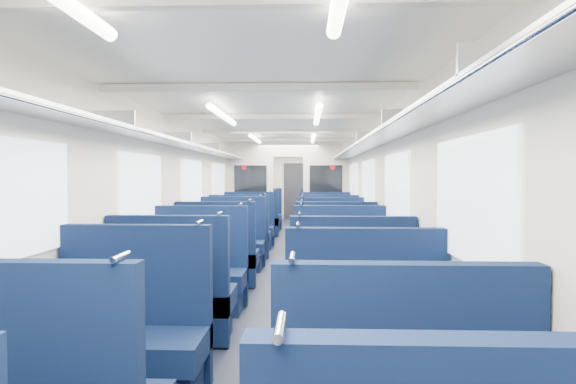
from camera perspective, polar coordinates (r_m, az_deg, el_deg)
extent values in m
cube|color=black|center=(8.20, -0.79, -9.00)|extent=(2.80, 18.00, 0.01)
cube|color=white|center=(8.08, -0.79, 7.57)|extent=(2.80, 18.00, 0.01)
cube|color=beige|center=(8.25, -10.55, -0.74)|extent=(0.02, 18.00, 2.35)
cube|color=#101A35|center=(8.32, -10.41, -6.42)|extent=(0.03, 17.90, 0.70)
cube|color=beige|center=(8.10, 9.14, -0.78)|extent=(0.02, 18.00, 2.35)
cube|color=#101A35|center=(8.18, 9.01, -6.56)|extent=(0.03, 17.90, 0.70)
cube|color=beige|center=(17.05, 0.78, 0.69)|extent=(2.80, 0.02, 2.35)
cube|color=#B2B5BA|center=(8.21, -9.36, 4.80)|extent=(0.34, 17.40, 0.04)
cylinder|color=silver|center=(8.18, -8.12, 4.68)|extent=(0.02, 17.40, 0.02)
cube|color=#B2B5BA|center=(4.38, -19.99, 8.25)|extent=(0.34, 0.03, 0.14)
cube|color=#B2B5BA|center=(6.27, -13.04, 6.39)|extent=(0.34, 0.03, 0.14)
cube|color=#B2B5BA|center=(8.22, -9.36, 5.36)|extent=(0.34, 0.03, 0.14)
cube|color=#B2B5BA|center=(10.18, -7.10, 4.72)|extent=(0.34, 0.03, 0.14)
cube|color=#B2B5BA|center=(12.16, -5.58, 4.28)|extent=(0.34, 0.03, 0.14)
cube|color=#B2B5BA|center=(14.14, -4.48, 3.96)|extent=(0.34, 0.03, 0.14)
cube|color=#B2B5BA|center=(16.13, -3.66, 3.72)|extent=(0.34, 0.03, 0.14)
cube|color=#B2B5BA|center=(8.09, 7.90, 4.85)|extent=(0.34, 17.40, 0.04)
cylinder|color=silver|center=(8.07, 6.63, 4.72)|extent=(0.02, 17.40, 0.02)
cube|color=#B2B5BA|center=(2.24, 23.90, 14.35)|extent=(0.34, 0.03, 0.14)
cube|color=#B2B5BA|center=(4.14, 13.49, 8.68)|extent=(0.34, 0.03, 0.14)
cube|color=#B2B5BA|center=(6.11, 9.79, 6.53)|extent=(0.34, 0.03, 0.14)
cube|color=#B2B5BA|center=(8.09, 7.91, 5.42)|extent=(0.34, 0.03, 0.14)
cube|color=#B2B5BA|center=(10.08, 6.77, 4.74)|extent=(0.34, 0.03, 0.14)
cube|color=#B2B5BA|center=(12.07, 6.01, 4.29)|extent=(0.34, 0.03, 0.14)
cube|color=#B2B5BA|center=(14.07, 5.46, 3.97)|extent=(0.34, 0.03, 0.14)
cube|color=#B2B5BA|center=(16.06, 5.05, 3.72)|extent=(0.34, 0.03, 0.14)
cube|color=white|center=(3.36, -30.16, -0.73)|extent=(0.02, 1.30, 0.75)
cube|color=white|center=(5.44, -17.10, 0.39)|extent=(0.02, 1.30, 0.75)
cube|color=white|center=(7.65, -11.41, 0.88)|extent=(0.02, 1.30, 0.75)
cube|color=white|center=(9.90, -8.28, 1.14)|extent=(0.02, 1.30, 0.75)
cube|color=white|center=(12.66, -5.98, 1.33)|extent=(0.02, 1.30, 0.75)
cube|color=white|center=(14.94, -4.73, 1.44)|extent=(0.02, 1.30, 0.75)
cube|color=white|center=(3.00, 20.91, -0.89)|extent=(0.02, 1.30, 0.75)
cube|color=white|center=(5.23, 12.79, 0.37)|extent=(0.02, 1.30, 0.75)
cube|color=white|center=(7.50, 9.56, 0.87)|extent=(0.02, 1.30, 0.75)
cube|color=white|center=(9.78, 7.83, 1.13)|extent=(0.02, 1.30, 0.75)
cube|color=white|center=(12.57, 6.57, 1.33)|extent=(0.02, 1.30, 0.75)
cube|color=white|center=(14.87, 5.90, 1.43)|extent=(0.02, 1.30, 0.75)
cube|color=silver|center=(2.21, -9.53, 21.72)|extent=(2.70, 0.06, 0.06)
cube|color=silver|center=(4.13, -3.75, 12.41)|extent=(2.70, 0.06, 0.06)
cube|color=silver|center=(6.10, -1.78, 9.02)|extent=(2.70, 0.06, 0.06)
cube|color=silver|center=(8.08, -0.79, 7.29)|extent=(2.70, 0.06, 0.06)
cube|color=silver|center=(10.07, -0.20, 6.24)|extent=(2.70, 0.06, 0.06)
cube|color=silver|center=(12.07, 0.20, 5.54)|extent=(2.70, 0.06, 0.06)
cube|color=silver|center=(14.06, 0.48, 5.04)|extent=(2.70, 0.06, 0.06)
cube|color=silver|center=(16.06, 0.69, 4.66)|extent=(2.70, 0.06, 0.06)
cylinder|color=white|center=(5.66, -7.77, 9.04)|extent=(0.07, 1.60, 0.07)
cylinder|color=white|center=(9.11, -3.94, 6.37)|extent=(0.07, 1.60, 0.07)
cylinder|color=white|center=(13.59, -1.91, 4.93)|extent=(0.07, 1.60, 0.07)
cylinder|color=white|center=(5.58, 3.57, 9.16)|extent=(0.07, 1.60, 0.07)
cylinder|color=white|center=(9.06, 3.03, 6.40)|extent=(0.07, 1.60, 0.07)
cylinder|color=white|center=(13.55, 2.75, 4.94)|extent=(0.07, 1.60, 0.07)
cube|color=black|center=(16.99, 0.77, 0.09)|extent=(0.75, 0.06, 2.00)
cube|color=silver|center=(11.13, -4.49, -0.01)|extent=(1.05, 0.08, 2.35)
cube|color=black|center=(11.08, -4.52, 1.14)|extent=(0.76, 0.02, 0.80)
cylinder|color=red|center=(11.09, -5.30, 2.95)|extent=(0.12, 0.01, 0.12)
cube|color=silver|center=(11.07, 4.55, -0.03)|extent=(1.05, 0.08, 2.35)
cube|color=black|center=(11.01, 4.56, 1.14)|extent=(0.76, 0.02, 0.80)
cylinder|color=red|center=(11.02, 5.35, 2.95)|extent=(0.12, 0.01, 0.12)
cube|color=silver|center=(11.08, 0.02, 5.16)|extent=(0.70, 0.08, 0.35)
cylinder|color=silver|center=(1.11, -0.96, -15.87)|extent=(0.02, 0.17, 0.02)
cylinder|color=silver|center=(2.12, -19.46, -7.31)|extent=(0.02, 0.17, 0.02)
cylinder|color=silver|center=(1.98, 0.48, -7.85)|extent=(0.02, 0.17, 0.02)
cube|color=#0D1C40|center=(3.62, -19.01, -17.21)|extent=(1.11, 0.58, 0.19)
cube|color=#0D1835|center=(3.70, -18.96, -20.69)|extent=(1.02, 0.47, 0.29)
cube|color=#0D1C40|center=(3.76, -17.71, -12.75)|extent=(1.11, 0.11, 1.18)
cylinder|color=silver|center=(3.52, -10.58, -3.56)|extent=(0.02, 0.17, 0.02)
cube|color=#0D1C40|center=(3.28, 9.82, -19.20)|extent=(1.11, 0.58, 0.19)
cube|color=#0D1C40|center=(3.43, 9.30, -14.15)|extent=(1.11, 0.11, 1.18)
cylinder|color=silver|center=(3.28, 1.16, -3.93)|extent=(0.02, 0.17, 0.02)
cube|color=#0D1C40|center=(4.78, -13.34, -12.39)|extent=(1.11, 0.58, 0.19)
cube|color=#0D1835|center=(4.84, -13.31, -15.12)|extent=(1.02, 0.47, 0.29)
cube|color=#0D1C40|center=(4.50, -14.18, -10.27)|extent=(1.11, 0.11, 1.18)
cylinder|color=silver|center=(4.31, -8.23, -2.55)|extent=(0.02, 0.17, 0.02)
cube|color=#0D1C40|center=(4.61, 7.43, -12.89)|extent=(1.11, 0.58, 0.19)
cube|color=#0D1835|center=(4.68, 7.42, -15.71)|extent=(1.02, 0.47, 0.29)
cube|color=#0D1C40|center=(4.32, 7.74, -10.74)|extent=(1.11, 0.11, 1.18)
cylinder|color=silver|center=(4.21, 1.39, -2.63)|extent=(0.02, 0.17, 0.02)
cube|color=#0D1C40|center=(5.62, -10.88, -10.20)|extent=(1.11, 0.58, 0.19)
cube|color=#0D1835|center=(5.67, -10.86, -12.56)|extent=(1.02, 0.47, 0.29)
cube|color=#0D1C40|center=(5.80, -10.36, -7.48)|extent=(1.11, 0.11, 1.18)
cylinder|color=silver|center=(5.65, -5.73, -1.46)|extent=(0.02, 0.17, 0.02)
cube|color=#0D1C40|center=(5.61, 6.45, -10.19)|extent=(1.11, 0.58, 0.19)
cube|color=#0D1835|center=(5.67, 6.44, -12.54)|extent=(1.02, 0.47, 0.29)
cube|color=#0D1C40|center=(5.80, 6.28, -7.46)|extent=(1.11, 0.11, 1.18)
cylinder|color=silver|center=(5.72, 1.60, -1.41)|extent=(0.02, 0.17, 0.02)
cube|color=#0D1C40|center=(6.94, -8.29, -7.85)|extent=(1.11, 0.58, 0.19)
cube|color=#0D1835|center=(6.98, -8.28, -9.77)|extent=(1.02, 0.47, 0.29)
cube|color=#0D1C40|center=(6.67, -8.67, -6.23)|extent=(1.11, 0.11, 1.18)
cylinder|color=silver|center=(6.54, -4.64, -0.99)|extent=(0.02, 0.17, 0.02)
cube|color=#0D1C40|center=(6.87, 5.65, -7.94)|extent=(1.11, 0.58, 0.19)
cube|color=#0D1835|center=(6.91, 5.64, -9.88)|extent=(1.02, 0.47, 0.29)
cube|color=#0D1C40|center=(6.59, 5.78, -6.31)|extent=(1.11, 0.11, 1.18)
cylinder|color=silver|center=(6.52, 1.67, -0.99)|extent=(0.02, 0.17, 0.02)
cube|color=#0D1C40|center=(7.96, -6.90, -6.57)|extent=(1.11, 0.58, 0.19)
cube|color=#0D1835|center=(8.00, -6.90, -8.25)|extent=(1.02, 0.47, 0.29)
cube|color=#0D1C40|center=(8.16, -6.65, -4.71)|extent=(1.11, 0.11, 1.18)
cylinder|color=silver|center=(8.05, -3.35, -0.42)|extent=(0.02, 0.17, 0.02)
cube|color=#0D1C40|center=(7.73, 5.25, -6.82)|extent=(1.11, 0.58, 0.19)
cube|color=#0D1835|center=(7.77, 5.25, -8.56)|extent=(1.02, 0.47, 0.29)
cube|color=#0D1C40|center=(7.93, 5.17, -4.91)|extent=(1.11, 0.11, 1.18)
cylinder|color=silver|center=(7.87, 1.76, -0.48)|extent=(0.02, 0.17, 0.02)
cube|color=#0D1C40|center=(9.18, -5.67, -5.42)|extent=(1.11, 0.58, 0.19)
cube|color=#0D1835|center=(9.21, -5.67, -6.89)|extent=(1.02, 0.47, 0.29)
cube|color=#0D1C40|center=(8.92, -5.89, -4.14)|extent=(1.11, 0.11, 1.18)
cylinder|color=silver|center=(8.82, -2.87, -0.21)|extent=(0.02, 0.17, 0.02)
cube|color=#0D1C40|center=(9.14, 4.77, -5.45)|extent=(1.11, 0.58, 0.19)
cube|color=#0D1835|center=(9.17, 4.77, -6.93)|extent=(1.02, 0.47, 0.29)
cube|color=#0D1C40|center=(8.87, 4.85, -4.17)|extent=(1.11, 0.11, 1.18)
cylinder|color=silver|center=(8.82, 1.80, -0.21)|extent=(0.02, 0.17, 0.02)
cube|color=#0D1C40|center=(10.23, -4.85, -4.66)|extent=(1.11, 0.58, 0.19)
cube|color=#0D1835|center=(10.26, -4.85, -5.98)|extent=(1.02, 0.47, 0.29)
cube|color=#0D1C40|center=(10.44, -4.70, -3.24)|extent=(1.11, 0.11, 1.18)
cylinder|color=silver|center=(10.36, -2.12, 0.12)|extent=(0.02, 0.17, 0.02)
cube|color=#0D1C40|center=(10.10, 4.52, -4.74)|extent=(1.11, 0.58, 0.19)
cube|color=#0D1835|center=(10.13, 4.52, -6.07)|extent=(1.02, 0.47, 0.29)
cube|color=#0D1C40|center=(10.32, 4.47, -3.30)|extent=(1.11, 0.11, 1.18)
cylinder|color=silver|center=(10.27, 1.86, 0.10)|extent=(0.02, 0.17, 0.02)
cube|color=#0D1C40|center=(12.36, -3.63, -3.50)|extent=(1.11, 0.58, 0.19)
cube|color=#0D1835|center=(12.39, -3.62, -4.60)|extent=(1.02, 0.47, 0.29)
cube|color=#0D1C40|center=(12.11, -3.74, -2.52)|extent=(1.11, 0.11, 1.18)
cylinder|color=silver|center=(12.03, -1.52, 0.38)|extent=(0.02, 0.17, 0.02)
cube|color=#0D1C40|center=(12.24, 4.11, -3.56)|extent=(1.11, 0.58, 0.19)
cube|color=#0D1835|center=(12.27, 4.11, -4.66)|extent=(1.02, 0.47, 0.29)
cube|color=#0D1C40|center=(11.99, 4.15, -2.56)|extent=(1.11, 0.11, 1.18)
cylinder|color=silver|center=(11.95, 1.90, 0.37)|extent=(0.02, 0.17, 0.02)
cube|color=#0D1C40|center=(13.35, -3.19, -3.09)|extent=(1.11, 0.58, 0.19)
cube|color=#0D1835|center=(13.38, -3.19, -4.11)|extent=(1.02, 0.47, 0.29)
cube|color=#0D1C40|center=(13.57, -3.10, -2.03)|extent=(1.11, 0.11, 1.18)
cylinder|color=silver|center=(13.51, -1.12, 0.55)|extent=(0.02, 0.17, 0.02)
cube|color=#0D1C40|center=(13.34, 3.95, -3.10)|extent=(1.11, 0.58, 0.19)
cube|color=#0D1835|center=(13.37, 3.95, -4.11)|extent=(1.02, 0.47, 0.29)
cube|color=#0D1C40|center=(13.56, 3.92, -2.03)|extent=(1.11, 0.11, 1.18)
cylinder|color=silver|center=(13.53, 1.93, 0.56)|extent=(0.02, 0.17, 0.02)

